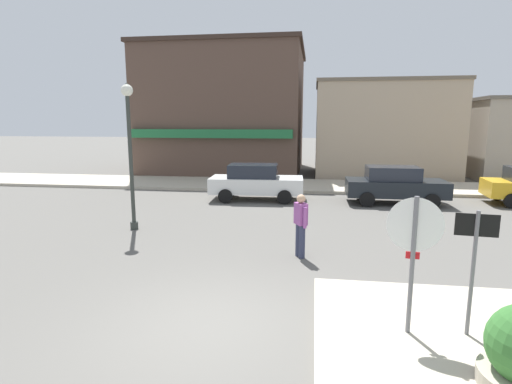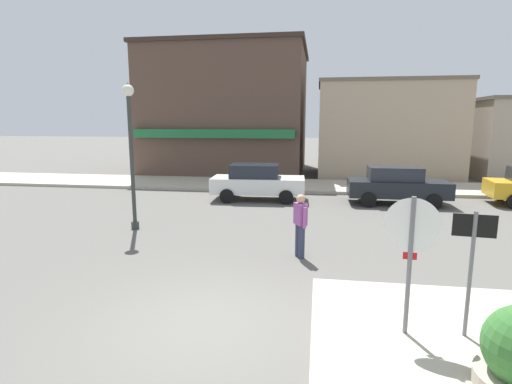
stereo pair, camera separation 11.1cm
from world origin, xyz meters
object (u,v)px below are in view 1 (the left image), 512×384
(stop_sign, at_px, (413,247))
(pedestrian_crossing_near, at_px, (301,224))
(lamp_post, at_px, (129,136))
(parked_car_second, at_px, (395,184))
(parked_car_nearest, at_px, (256,182))
(one_way_sign, at_px, (474,261))

(stop_sign, bearing_deg, pedestrian_crossing_near, 115.92)
(lamp_post, height_order, parked_car_second, lamp_post)
(parked_car_nearest, bearing_deg, lamp_post, -120.29)
(one_way_sign, bearing_deg, parked_car_second, 85.04)
(stop_sign, distance_m, pedestrian_crossing_near, 4.17)
(stop_sign, xyz_separation_m, lamp_post, (-7.13, 5.61, 1.44))
(lamp_post, distance_m, parked_car_second, 10.67)
(one_way_sign, bearing_deg, lamp_post, 145.29)
(stop_sign, xyz_separation_m, pedestrian_crossing_near, (-1.80, 3.71, -0.65))
(one_way_sign, relative_size, pedestrian_crossing_near, 1.30)
(one_way_sign, relative_size, lamp_post, 0.46)
(parked_car_second, bearing_deg, lamp_post, -149.07)
(lamp_post, bearing_deg, parked_car_nearest, 59.71)
(parked_car_second, height_order, pedestrian_crossing_near, pedestrian_crossing_near)
(parked_car_nearest, xyz_separation_m, pedestrian_crossing_near, (2.20, -7.26, 0.06))
(lamp_post, xyz_separation_m, pedestrian_crossing_near, (5.33, -1.90, -2.09))
(one_way_sign, xyz_separation_m, parked_car_nearest, (-4.89, 10.91, -0.52))
(stop_sign, relative_size, pedestrian_crossing_near, 1.43)
(lamp_post, relative_size, pedestrian_crossing_near, 2.82)
(lamp_post, relative_size, parked_car_nearest, 1.11)
(one_way_sign, distance_m, parked_car_second, 10.98)
(lamp_post, bearing_deg, pedestrian_crossing_near, -19.62)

